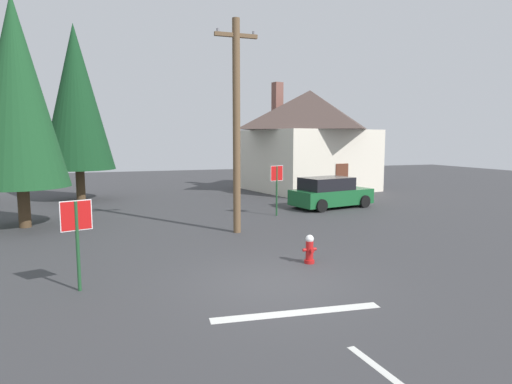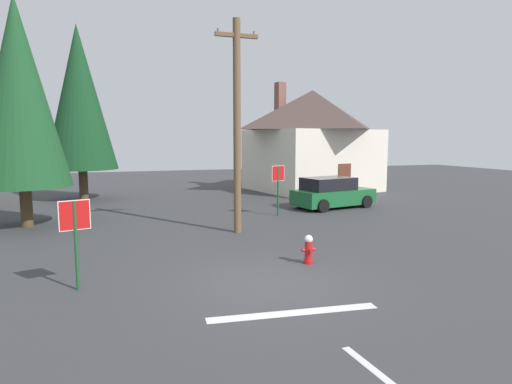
# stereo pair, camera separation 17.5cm
# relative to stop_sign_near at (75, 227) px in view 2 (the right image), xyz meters

# --- Properties ---
(ground_plane) EXTENTS (80.00, 80.00, 0.10)m
(ground_plane) POSITION_rel_stop_sign_near_xyz_m (4.47, -0.93, -1.56)
(ground_plane) COLOR #38383A
(lane_stop_bar) EXTENTS (3.58, 0.65, 0.01)m
(lane_stop_bar) POSITION_rel_stop_sign_near_xyz_m (4.25, -2.85, -1.50)
(lane_stop_bar) COLOR silver
(lane_stop_bar) RESTS_ON ground
(stop_sign_near) EXTENTS (0.68, 0.23, 2.13)m
(stop_sign_near) POSITION_rel_stop_sign_near_xyz_m (0.00, 0.00, 0.00)
(stop_sign_near) COLOR #1E4C28
(stop_sign_near) RESTS_ON ground
(fire_hydrant) EXTENTS (0.41, 0.35, 0.82)m
(fire_hydrant) POSITION_rel_stop_sign_near_xyz_m (6.06, 0.28, -1.11)
(fire_hydrant) COLOR red
(fire_hydrant) RESTS_ON ground
(utility_pole) EXTENTS (1.60, 0.28, 7.83)m
(utility_pole) POSITION_rel_stop_sign_near_xyz_m (5.29, 4.91, 2.58)
(utility_pole) COLOR brown
(utility_pole) RESTS_ON ground
(stop_sign_far) EXTENTS (0.68, 0.21, 2.32)m
(stop_sign_far) POSITION_rel_stop_sign_near_xyz_m (8.06, 7.79, 0.14)
(stop_sign_far) COLOR #1E4C28
(stop_sign_far) RESTS_ON ground
(house) EXTENTS (9.37, 8.78, 7.41)m
(house) POSITION_rel_stop_sign_near_xyz_m (14.10, 16.75, 2.06)
(house) COLOR silver
(house) RESTS_ON ground
(parked_car) EXTENTS (4.52, 2.78, 1.58)m
(parked_car) POSITION_rel_stop_sign_near_xyz_m (11.58, 9.13, -0.75)
(parked_car) COLOR #195B2D
(parked_car) RESTS_ON ground
(pine_tree_tall_left) EXTENTS (3.62, 3.62, 9.06)m
(pine_tree_tall_left) POSITION_rel_stop_sign_near_xyz_m (-2.48, 8.61, 3.82)
(pine_tree_tall_left) COLOR #4C3823
(pine_tree_tall_left) RESTS_ON ground
(pine_tree_short_left) EXTENTS (3.99, 3.99, 9.98)m
(pine_tree_short_left) POSITION_rel_stop_sign_near_xyz_m (-0.77, 16.36, 4.36)
(pine_tree_short_left) COLOR #4C3823
(pine_tree_short_left) RESTS_ON ground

